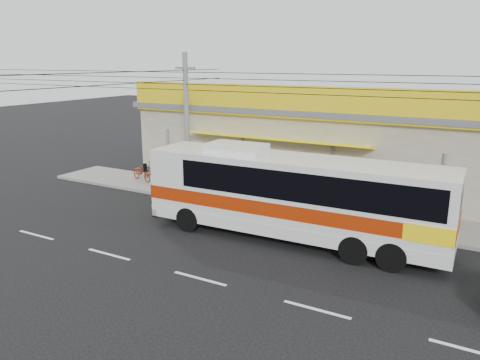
% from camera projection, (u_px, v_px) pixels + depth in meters
% --- Properties ---
extents(ground, '(120.00, 120.00, 0.00)m').
position_uv_depth(ground, '(238.00, 252.00, 17.30)').
color(ground, black).
rests_on(ground, ground).
extents(sidewalk, '(30.00, 3.20, 0.15)m').
position_uv_depth(sidewalk, '(300.00, 207.00, 22.35)').
color(sidewalk, slate).
rests_on(sidewalk, ground).
extents(lane_markings, '(50.00, 0.12, 0.01)m').
position_uv_depth(lane_markings, '(200.00, 279.00, 15.19)').
color(lane_markings, silver).
rests_on(lane_markings, ground).
extents(storefront_building, '(22.60, 9.20, 5.70)m').
position_uv_depth(storefront_building, '(338.00, 144.00, 26.48)').
color(storefront_building, gray).
rests_on(storefront_building, ground).
extents(coach_bus, '(11.90, 2.78, 3.65)m').
position_uv_depth(coach_bus, '(297.00, 193.00, 17.96)').
color(coach_bus, silver).
rests_on(coach_bus, ground).
extents(motorbike_red, '(1.96, 1.22, 0.97)m').
position_uv_depth(motorbike_red, '(142.00, 172.00, 26.89)').
color(motorbike_red, maroon).
rests_on(motorbike_red, sidewalk).
extents(motorbike_dark, '(1.60, 0.52, 0.95)m').
position_uv_depth(motorbike_dark, '(153.00, 169.00, 27.70)').
color(motorbike_dark, black).
rests_on(motorbike_dark, sidewalk).
extents(utility_pole, '(34.00, 14.00, 7.26)m').
position_uv_depth(utility_pole, '(186.00, 80.00, 21.82)').
color(utility_pole, '#60605D').
rests_on(utility_pole, ground).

